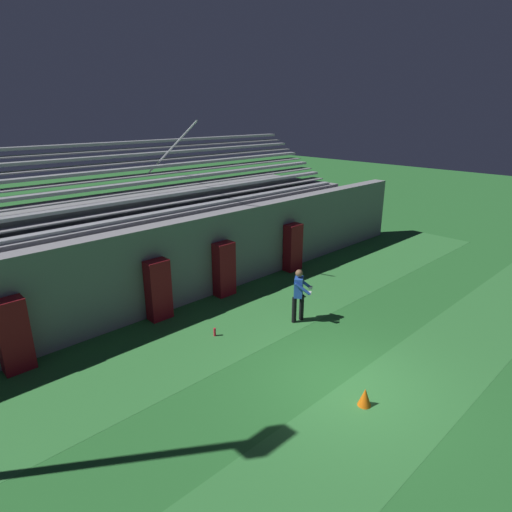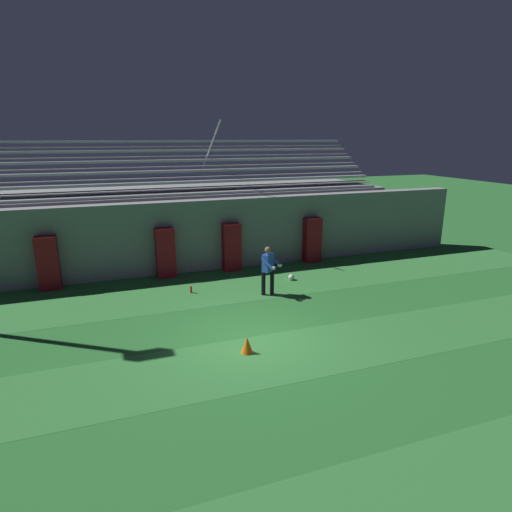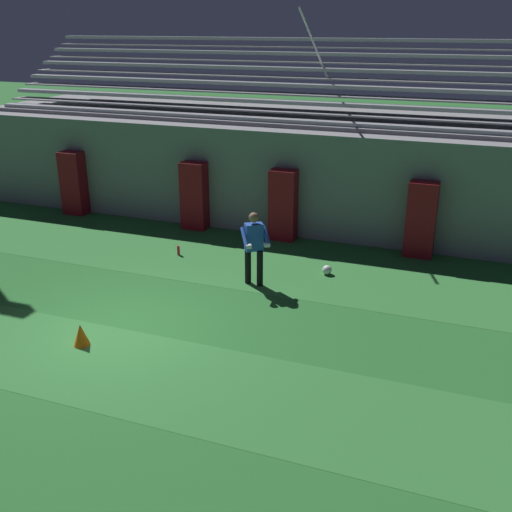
{
  "view_description": "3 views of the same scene",
  "coord_description": "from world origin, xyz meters",
  "px_view_note": "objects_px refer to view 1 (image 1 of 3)",
  "views": [
    {
      "loc": [
        -7.42,
        -4.73,
        6.1
      ],
      "look_at": [
        1.51,
        4.59,
        1.7
      ],
      "focal_mm": 30.0,
      "sensor_mm": 36.0,
      "label": 1
    },
    {
      "loc": [
        -3.34,
        -9.79,
        5.15
      ],
      "look_at": [
        1.13,
        2.65,
        1.46
      ],
      "focal_mm": 30.0,
      "sensor_mm": 36.0,
      "label": 2
    },
    {
      "loc": [
        5.96,
        -8.53,
        5.44
      ],
      "look_at": [
        1.76,
        2.68,
        0.77
      ],
      "focal_mm": 42.0,
      "sensor_mm": 36.0,
      "label": 3
    }
  ],
  "objects_px": {
    "goalkeeper": "(299,292)",
    "traffic_cone": "(365,397)",
    "padding_pillar_far_right": "(293,247)",
    "padding_pillar_far_left": "(14,336)",
    "padding_pillar_gate_left": "(158,290)",
    "padding_pillar_gate_right": "(224,269)",
    "water_bottle": "(215,332)",
    "soccer_ball": "(299,294)"
  },
  "relations": [
    {
      "from": "padding_pillar_far_left",
      "to": "goalkeeper",
      "type": "distance_m",
      "value": 7.62
    },
    {
      "from": "padding_pillar_gate_left",
      "to": "padding_pillar_far_left",
      "type": "xyz_separation_m",
      "value": [
        -4.02,
        0.0,
        0.0
      ]
    },
    {
      "from": "goalkeeper",
      "to": "water_bottle",
      "type": "distance_m",
      "value": 2.76
    },
    {
      "from": "padding_pillar_gate_right",
      "to": "goalkeeper",
      "type": "xyz_separation_m",
      "value": [
        0.35,
        -3.09,
        0.01
      ]
    },
    {
      "from": "padding_pillar_gate_left",
      "to": "padding_pillar_gate_right",
      "type": "distance_m",
      "value": 2.6
    },
    {
      "from": "padding_pillar_gate_right",
      "to": "padding_pillar_far_left",
      "type": "bearing_deg",
      "value": 180.0
    },
    {
      "from": "soccer_ball",
      "to": "traffic_cone",
      "type": "xyz_separation_m",
      "value": [
        -3.34,
        -4.74,
        0.1
      ]
    },
    {
      "from": "padding_pillar_gate_right",
      "to": "goalkeeper",
      "type": "bearing_deg",
      "value": -83.6
    },
    {
      "from": "padding_pillar_far_left",
      "to": "soccer_ball",
      "type": "height_order",
      "value": "padding_pillar_far_left"
    },
    {
      "from": "padding_pillar_far_right",
      "to": "traffic_cone",
      "type": "distance_m",
      "value": 8.49
    },
    {
      "from": "padding_pillar_far_left",
      "to": "water_bottle",
      "type": "distance_m",
      "value": 5.05
    },
    {
      "from": "padding_pillar_gate_right",
      "to": "soccer_ball",
      "type": "xyz_separation_m",
      "value": [
        1.72,
        -1.95,
        -0.84
      ]
    },
    {
      "from": "soccer_ball",
      "to": "water_bottle",
      "type": "height_order",
      "value": "water_bottle"
    },
    {
      "from": "padding_pillar_gate_left",
      "to": "padding_pillar_gate_right",
      "type": "xyz_separation_m",
      "value": [
        2.6,
        0.0,
        0.0
      ]
    },
    {
      "from": "padding_pillar_gate_right",
      "to": "padding_pillar_far_left",
      "type": "distance_m",
      "value": 6.62
    },
    {
      "from": "traffic_cone",
      "to": "padding_pillar_gate_left",
      "type": "bearing_deg",
      "value": 98.31
    },
    {
      "from": "padding_pillar_gate_left",
      "to": "soccer_ball",
      "type": "xyz_separation_m",
      "value": [
        4.32,
        -1.95,
        -0.84
      ]
    },
    {
      "from": "padding_pillar_far_left",
      "to": "padding_pillar_far_right",
      "type": "relative_size",
      "value": 1.0
    },
    {
      "from": "padding_pillar_gate_left",
      "to": "padding_pillar_far_left",
      "type": "bearing_deg",
      "value": 180.0
    },
    {
      "from": "padding_pillar_gate_left",
      "to": "traffic_cone",
      "type": "relative_size",
      "value": 4.5
    },
    {
      "from": "padding_pillar_gate_left",
      "to": "goalkeeper",
      "type": "xyz_separation_m",
      "value": [
        2.94,
        -3.09,
        0.01
      ]
    },
    {
      "from": "padding_pillar_far_right",
      "to": "padding_pillar_far_left",
      "type": "bearing_deg",
      "value": 180.0
    },
    {
      "from": "padding_pillar_gate_right",
      "to": "water_bottle",
      "type": "relative_size",
      "value": 7.88
    },
    {
      "from": "padding_pillar_gate_right",
      "to": "padding_pillar_far_left",
      "type": "relative_size",
      "value": 1.0
    },
    {
      "from": "goalkeeper",
      "to": "padding_pillar_gate_right",
      "type": "bearing_deg",
      "value": 96.4
    },
    {
      "from": "goalkeeper",
      "to": "soccer_ball",
      "type": "xyz_separation_m",
      "value": [
        1.38,
        1.13,
        -0.84
      ]
    },
    {
      "from": "padding_pillar_gate_right",
      "to": "water_bottle",
      "type": "xyz_separation_m",
      "value": [
        -2.08,
        -2.05,
        -0.83
      ]
    },
    {
      "from": "padding_pillar_far_left",
      "to": "water_bottle",
      "type": "relative_size",
      "value": 7.88
    },
    {
      "from": "padding_pillar_far_right",
      "to": "padding_pillar_gate_left",
      "type": "bearing_deg",
      "value": 180.0
    },
    {
      "from": "padding_pillar_gate_left",
      "to": "goalkeeper",
      "type": "distance_m",
      "value": 4.26
    },
    {
      "from": "water_bottle",
      "to": "padding_pillar_gate_right",
      "type": "bearing_deg",
      "value": 44.59
    },
    {
      "from": "goalkeeper",
      "to": "traffic_cone",
      "type": "bearing_deg",
      "value": -118.6
    },
    {
      "from": "padding_pillar_gate_right",
      "to": "traffic_cone",
      "type": "height_order",
      "value": "padding_pillar_gate_right"
    },
    {
      "from": "padding_pillar_far_left",
      "to": "goalkeeper",
      "type": "height_order",
      "value": "padding_pillar_far_left"
    },
    {
      "from": "padding_pillar_gate_right",
      "to": "padding_pillar_far_right",
      "type": "bearing_deg",
      "value": 0.0
    },
    {
      "from": "padding_pillar_gate_left",
      "to": "traffic_cone",
      "type": "height_order",
      "value": "padding_pillar_gate_left"
    },
    {
      "from": "soccer_ball",
      "to": "water_bottle",
      "type": "relative_size",
      "value": 0.92
    },
    {
      "from": "padding_pillar_gate_left",
      "to": "soccer_ball",
      "type": "height_order",
      "value": "padding_pillar_gate_left"
    },
    {
      "from": "goalkeeper",
      "to": "soccer_ball",
      "type": "bearing_deg",
      "value": 39.45
    },
    {
      "from": "padding_pillar_far_right",
      "to": "water_bottle",
      "type": "distance_m",
      "value": 6.04
    },
    {
      "from": "water_bottle",
      "to": "padding_pillar_far_right",
      "type": "bearing_deg",
      "value": 19.99
    },
    {
      "from": "padding_pillar_far_left",
      "to": "traffic_cone",
      "type": "relative_size",
      "value": 4.5
    }
  ]
}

